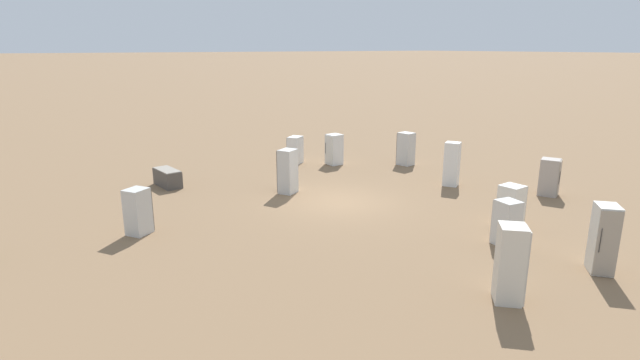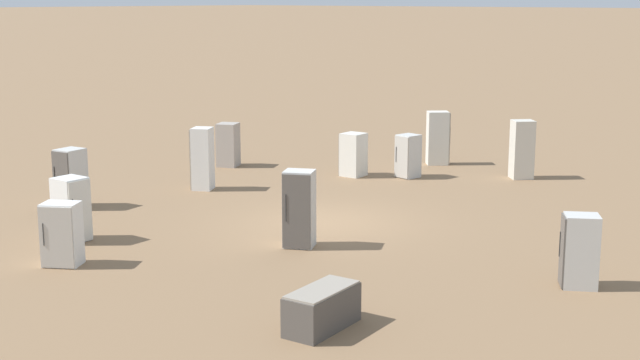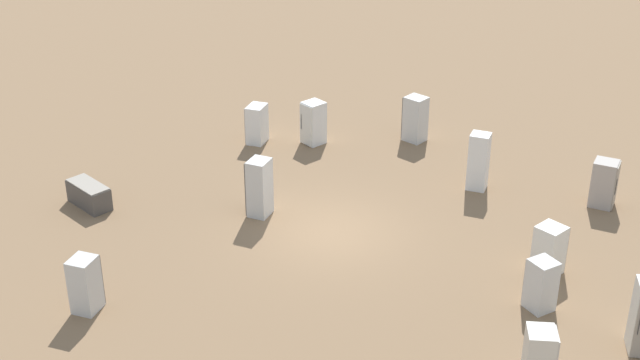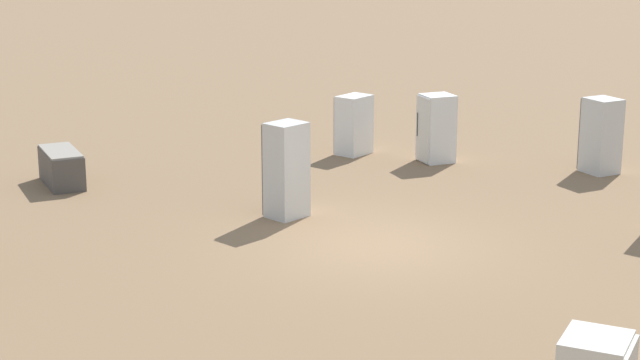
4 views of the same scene
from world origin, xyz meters
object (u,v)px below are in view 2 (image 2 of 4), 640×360
Objects in this scene: discarded_fridge_0 at (202,159)px; discarded_fridge_3 at (228,145)px; discarded_fridge_5 at (438,138)px; discarded_fridge_9 at (71,209)px; discarded_fridge_1 at (322,309)px; discarded_fridge_6 at (408,156)px; discarded_fridge_2 at (71,178)px; discarded_fridge_8 at (580,251)px; discarded_fridge_4 at (62,234)px; discarded_fridge_11 at (299,209)px; discarded_fridge_10 at (522,149)px; discarded_fridge_7 at (353,155)px.

discarded_fridge_0 is 3.96m from discarded_fridge_3.
discarded_fridge_9 is (-1.19, -14.55, -0.16)m from discarded_fridge_5.
discarded_fridge_6 is (-6.79, 12.45, 0.34)m from discarded_fridge_1.
discarded_fridge_2 is at bearing 160.52° from discarded_fridge_1.
discarded_fridge_8 is at bearing 1.42° from discarded_fridge_5.
discarded_fridge_5 is (-0.39, 15.88, 0.24)m from discarded_fridge_4.
discarded_fridge_1 is 5.49m from discarded_fridge_11.
discarded_fridge_2 is at bearing 135.46° from discarded_fridge_0.
discarded_fridge_9 is (2.05, -6.16, -0.18)m from discarded_fridge_0.
discarded_fridge_5 reaches higher than discarded_fridge_1.
discarded_fridge_4 is 0.75× the size of discarded_fridge_5.
discarded_fridge_10 reaches higher than discarded_fridge_8.
discarded_fridge_2 is 14.35m from discarded_fridge_8.
discarded_fridge_2 reaches higher than discarded_fridge_4.
discarded_fridge_2 reaches higher than discarded_fridge_8.
discarded_fridge_11 is (-6.43, -1.47, 0.16)m from discarded_fridge_8.
discarded_fridge_3 is at bearing -94.28° from discarded_fridge_4.
discarded_fridge_7 is 0.78× the size of discarded_fridge_11.
discarded_fridge_3 is 12.26m from discarded_fridge_4.
discarded_fridge_2 is at bearing -62.49° from discarded_fridge_5.
discarded_fridge_9 is at bearing -73.16° from discarded_fridge_4.
discarded_fridge_0 is 1.00× the size of discarded_fridge_10.
discarded_fridge_0 reaches higher than discarded_fridge_2.
discarded_fridge_3 is at bearing 104.15° from discarded_fridge_7.
discarded_fridge_5 is at bearing 16.72° from discarded_fridge_3.
discarded_fridge_9 reaches higher than discarded_fridge_3.
discarded_fridge_3 is (-12.82, 9.99, 0.39)m from discarded_fridge_1.
discarded_fridge_4 is 1.00× the size of discarded_fridge_6.
discarded_fridge_6 is 3.76m from discarded_fridge_10.
discarded_fridge_11 is (3.02, 4.57, 0.21)m from discarded_fridge_4.
discarded_fridge_1 is 7.01m from discarded_fridge_4.
discarded_fridge_11 reaches higher than discarded_fridge_8.
discarded_fridge_4 is (5.86, -10.77, -0.05)m from discarded_fridge_3.
discarded_fridge_6 is at bearing 168.29° from discarded_fridge_9.
discarded_fridge_6 is 0.99× the size of discarded_fridge_7.
discarded_fridge_5 is at bearing -121.46° from discarded_fridge_4.
discarded_fridge_10 reaches higher than discarded_fridge_6.
discarded_fridge_10 is (8.98, 4.78, 0.20)m from discarded_fridge_3.
discarded_fridge_5 is 14.60m from discarded_fridge_9.
discarded_fridge_4 is at bearing 134.22° from discarded_fridge_2.
discarded_fridge_1 is at bearing 82.85° from discarded_fridge_9.
discarded_fridge_1 is 1.16× the size of discarded_fridge_4.
discarded_fridge_6 is at bearing -61.79° from discarded_fridge_7.
discarded_fridge_2 is 13.18m from discarded_fridge_5.
discarded_fridge_2 reaches higher than discarded_fridge_6.
discarded_fridge_0 is at bearing -81.94° from discarded_fridge_3.
discarded_fridge_2 is at bearing 67.84° from discarded_fridge_8.
discarded_fridge_5 reaches higher than discarded_fridge_2.
discarded_fridge_9 reaches higher than discarded_fridge_6.
discarded_fridge_0 is 12.55m from discarded_fridge_1.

